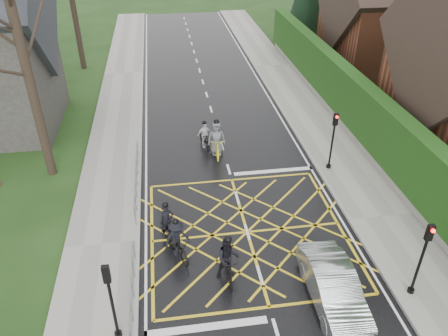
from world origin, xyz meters
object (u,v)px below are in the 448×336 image
object	(u,v)px
cyclist_rear	(167,227)
car	(333,287)
cyclist_front	(205,138)
cyclist_back	(228,262)
cyclist_mid	(177,242)
cyclist_lead	(217,142)

from	to	relation	value
cyclist_rear	car	distance (m)	6.98
cyclist_rear	cyclist_front	xyz separation A→B (m)	(2.38, 7.36, 0.02)
cyclist_back	cyclist_mid	xyz separation A→B (m)	(-1.79, 1.46, -0.08)
cyclist_back	car	world-z (taller)	cyclist_back
cyclist_front	car	xyz separation A→B (m)	(3.16, -11.60, 0.09)
cyclist_rear	cyclist_front	size ratio (longest dim) A/B	1.14
cyclist_rear	cyclist_back	bearing A→B (deg)	-65.01
cyclist_lead	car	xyz separation A→B (m)	(2.61, -10.73, -0.03)
cyclist_lead	cyclist_front	bearing A→B (deg)	124.88
car	cyclist_back	bearing A→B (deg)	154.30
cyclist_mid	cyclist_lead	world-z (taller)	cyclist_lead
cyclist_lead	cyclist_mid	bearing A→B (deg)	-106.57
cyclist_front	cyclist_lead	world-z (taller)	cyclist_lead
cyclist_mid	cyclist_lead	distance (m)	8.03
cyclist_back	cyclist_rear	bearing A→B (deg)	130.02
cyclist_mid	cyclist_lead	xyz separation A→B (m)	(2.59, 7.60, 0.08)
cyclist_rear	cyclist_lead	bearing A→B (deg)	50.87
cyclist_front	car	world-z (taller)	cyclist_front
cyclist_back	cyclist_front	xyz separation A→B (m)	(0.24, 9.92, -0.13)
cyclist_mid	car	distance (m)	6.07
car	cyclist_front	bearing A→B (deg)	105.75
cyclist_rear	cyclist_mid	world-z (taller)	cyclist_mid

